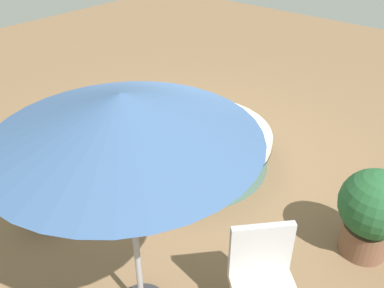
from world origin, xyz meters
name	(u,v)px	position (x,y,z in m)	size (l,w,h in m)	color
ground_plane	(192,162)	(0.00, 0.00, 0.00)	(16.00, 16.00, 0.00)	brown
round_bed	(192,147)	(0.00, 0.00, 0.25)	(2.11, 2.11, 0.49)	#4C726B
throw_pillow_0	(161,145)	(0.03, -0.60, 0.58)	(0.46, 0.36, 0.19)	silver
throw_pillow_1	(188,151)	(0.34, -0.48, 0.56)	(0.42, 0.31, 0.15)	white
throw_pillow_2	(213,144)	(0.50, -0.21, 0.60)	(0.52, 0.38, 0.22)	beige
throw_pillow_3	(235,137)	(0.60, 0.11, 0.59)	(0.40, 0.37, 0.20)	beige
throw_pillow_4	(237,125)	(0.43, 0.40, 0.57)	(0.41, 0.35, 0.16)	silver
patio_chair	(263,274)	(1.99, -1.46, 0.56)	(0.72, 0.72, 0.98)	#B7B7BC
patio_umbrella	(123,120)	(1.16, -2.05, 1.94)	(1.85, 1.85, 2.13)	#262628
planter	(373,210)	(2.38, -0.08, 0.54)	(0.70, 0.70, 0.97)	brown
side_table	(56,203)	(-0.43, -1.84, 0.22)	(0.40, 0.40, 0.45)	#B7B7BC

